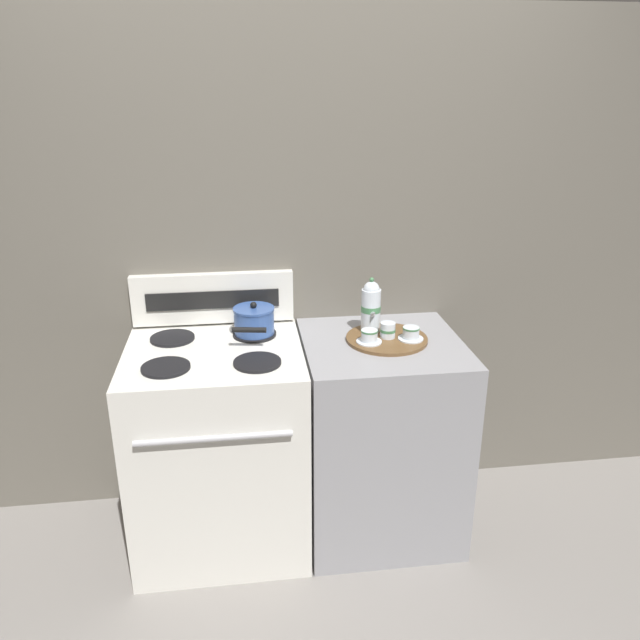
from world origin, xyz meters
The scene contains 11 objects.
ground_plane centered at (0.00, 0.00, 0.00)m, with size 6.00×6.00×0.00m, color gray.
wall_back centered at (0.00, 0.35, 1.10)m, with size 6.00×0.05×2.20m.
stove centered at (-0.33, 0.00, 0.45)m, with size 0.71×0.67×0.90m.
control_panel centered at (-0.33, 0.30, 1.01)m, with size 0.70×0.05×0.22m.
side_counter centered at (0.36, 0.00, 0.45)m, with size 0.66×0.64×0.89m.
saucepan centered at (-0.16, 0.14, 0.96)m, with size 0.18×0.26×0.14m.
serving_tray centered at (0.38, 0.02, 0.90)m, with size 0.34×0.34×0.01m.
teapot centered at (0.33, 0.09, 1.02)m, with size 0.08×0.13×0.24m.
teacup_left centered at (0.47, -0.02, 0.93)m, with size 0.10×0.10×0.05m.
teacup_right centered at (0.30, -0.03, 0.93)m, with size 0.10×0.10×0.05m.
creamer_jug centered at (0.38, 0.02, 0.94)m, with size 0.06×0.06×0.06m.
Camera 1 is at (-0.21, -2.31, 1.89)m, focal length 35.00 mm.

